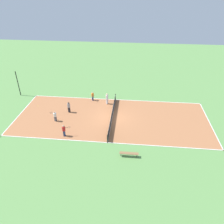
{
  "coord_description": "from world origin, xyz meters",
  "views": [
    {
      "loc": [
        -23.75,
        -2.44,
        15.39
      ],
      "look_at": [
        0.0,
        0.0,
        0.9
      ],
      "focal_mm": 35.0,
      "sensor_mm": 36.0,
      "label": 1
    }
  ],
  "objects_px": {
    "tennis_net": "(112,115)",
    "player_baseline_gray": "(69,107)",
    "player_near_white": "(107,98)",
    "fence_post_back_right": "(18,84)",
    "tennis_ball_left_sideline": "(97,99)",
    "bench": "(129,154)",
    "player_center_orange": "(93,96)",
    "player_far_white": "(55,116)",
    "tennis_ball_far_baseline": "(38,106)",
    "player_coach_red": "(64,130)"
  },
  "relations": [
    {
      "from": "player_near_white",
      "to": "player_far_white",
      "type": "relative_size",
      "value": 1.19
    },
    {
      "from": "player_center_orange",
      "to": "player_coach_red",
      "type": "distance_m",
      "value": 9.02
    },
    {
      "from": "player_far_white",
      "to": "tennis_ball_left_sideline",
      "type": "bearing_deg",
      "value": -99.95
    },
    {
      "from": "player_baseline_gray",
      "to": "tennis_ball_left_sideline",
      "type": "bearing_deg",
      "value": -103.04
    },
    {
      "from": "player_near_white",
      "to": "tennis_ball_left_sideline",
      "type": "xyz_separation_m",
      "value": [
        1.15,
        1.66,
        -0.91
      ]
    },
    {
      "from": "player_near_white",
      "to": "player_coach_red",
      "type": "bearing_deg",
      "value": 32.51
    },
    {
      "from": "bench",
      "to": "player_coach_red",
      "type": "xyz_separation_m",
      "value": [
        2.66,
        7.47,
        0.46
      ]
    },
    {
      "from": "player_center_orange",
      "to": "tennis_ball_left_sideline",
      "type": "xyz_separation_m",
      "value": [
        0.32,
        -0.57,
        -0.73
      ]
    },
    {
      "from": "bench",
      "to": "player_baseline_gray",
      "type": "distance_m",
      "value": 11.46
    },
    {
      "from": "player_center_orange",
      "to": "player_baseline_gray",
      "type": "height_order",
      "value": "player_baseline_gray"
    },
    {
      "from": "player_baseline_gray",
      "to": "player_near_white",
      "type": "height_order",
      "value": "player_near_white"
    },
    {
      "from": "tennis_net",
      "to": "player_center_orange",
      "type": "height_order",
      "value": "player_center_orange"
    },
    {
      "from": "tennis_net",
      "to": "player_near_white",
      "type": "bearing_deg",
      "value": 16.56
    },
    {
      "from": "bench",
      "to": "player_coach_red",
      "type": "relative_size",
      "value": 1.31
    },
    {
      "from": "fence_post_back_right",
      "to": "tennis_ball_left_sideline",
      "type": "bearing_deg",
      "value": -91.29
    },
    {
      "from": "player_center_orange",
      "to": "tennis_ball_left_sideline",
      "type": "bearing_deg",
      "value": 98.54
    },
    {
      "from": "player_coach_red",
      "to": "player_near_white",
      "type": "distance_m",
      "value": 8.94
    },
    {
      "from": "player_near_white",
      "to": "player_baseline_gray",
      "type": "bearing_deg",
      "value": -0.76
    },
    {
      "from": "player_far_white",
      "to": "tennis_ball_far_baseline",
      "type": "relative_size",
      "value": 20.33
    },
    {
      "from": "player_center_orange",
      "to": "player_baseline_gray",
      "type": "bearing_deg",
      "value": -55.42
    },
    {
      "from": "tennis_ball_far_baseline",
      "to": "fence_post_back_right",
      "type": "distance_m",
      "value": 5.42
    },
    {
      "from": "player_center_orange",
      "to": "tennis_ball_far_baseline",
      "type": "bearing_deg",
      "value": -91.96
    },
    {
      "from": "player_baseline_gray",
      "to": "tennis_ball_far_baseline",
      "type": "bearing_deg",
      "value": 11.74
    },
    {
      "from": "tennis_ball_left_sideline",
      "to": "player_far_white",
      "type": "bearing_deg",
      "value": 145.64
    },
    {
      "from": "player_near_white",
      "to": "player_far_white",
      "type": "distance_m",
      "value": 7.87
    },
    {
      "from": "player_far_white",
      "to": "tennis_net",
      "type": "bearing_deg",
      "value": -143.79
    },
    {
      "from": "player_near_white",
      "to": "tennis_ball_far_baseline",
      "type": "distance_m",
      "value": 9.91
    },
    {
      "from": "player_far_white",
      "to": "player_baseline_gray",
      "type": "bearing_deg",
      "value": -92.33
    },
    {
      "from": "bench",
      "to": "tennis_ball_left_sideline",
      "type": "distance_m",
      "value": 12.94
    },
    {
      "from": "bench",
      "to": "tennis_ball_far_baseline",
      "type": "bearing_deg",
      "value": -34.24
    },
    {
      "from": "player_near_white",
      "to": "fence_post_back_right",
      "type": "xyz_separation_m",
      "value": [
        1.43,
        13.75,
        0.99
      ]
    },
    {
      "from": "fence_post_back_right",
      "to": "player_far_white",
      "type": "bearing_deg",
      "value": -130.11
    },
    {
      "from": "tennis_net",
      "to": "player_baseline_gray",
      "type": "height_order",
      "value": "player_baseline_gray"
    },
    {
      "from": "player_coach_red",
      "to": "tennis_ball_far_baseline",
      "type": "relative_size",
      "value": 21.62
    },
    {
      "from": "fence_post_back_right",
      "to": "player_near_white",
      "type": "bearing_deg",
      "value": -95.92
    },
    {
      "from": "tennis_ball_left_sideline",
      "to": "player_center_orange",
      "type": "bearing_deg",
      "value": 119.01
    },
    {
      "from": "fence_post_back_right",
      "to": "player_center_orange",
      "type": "bearing_deg",
      "value": -92.94
    },
    {
      "from": "player_baseline_gray",
      "to": "player_far_white",
      "type": "bearing_deg",
      "value": 88.41
    },
    {
      "from": "tennis_ball_far_baseline",
      "to": "player_center_orange",
      "type": "bearing_deg",
      "value": -71.48
    },
    {
      "from": "player_far_white",
      "to": "tennis_ball_left_sideline",
      "type": "distance_m",
      "value": 7.65
    },
    {
      "from": "bench",
      "to": "player_coach_red",
      "type": "bearing_deg",
      "value": -19.62
    },
    {
      "from": "tennis_net",
      "to": "player_near_white",
      "type": "distance_m",
      "value": 3.84
    },
    {
      "from": "player_center_orange",
      "to": "player_coach_red",
      "type": "height_order",
      "value": "player_coach_red"
    },
    {
      "from": "player_coach_red",
      "to": "player_near_white",
      "type": "bearing_deg",
      "value": 45.84
    },
    {
      "from": "player_baseline_gray",
      "to": "player_near_white",
      "type": "xyz_separation_m",
      "value": [
        2.84,
        -4.81,
        0.06
      ]
    },
    {
      "from": "player_far_white",
      "to": "tennis_ball_left_sideline",
      "type": "relative_size",
      "value": 20.33
    },
    {
      "from": "tennis_net",
      "to": "player_baseline_gray",
      "type": "distance_m",
      "value": 5.97
    },
    {
      "from": "bench",
      "to": "player_center_orange",
      "type": "xyz_separation_m",
      "value": [
        11.53,
        5.77,
        0.4
      ]
    },
    {
      "from": "tennis_ball_left_sideline",
      "to": "tennis_ball_far_baseline",
      "type": "bearing_deg",
      "value": 109.32
    },
    {
      "from": "bench",
      "to": "player_far_white",
      "type": "distance_m",
      "value": 11.01
    }
  ]
}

